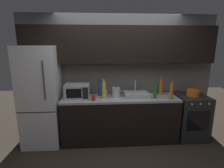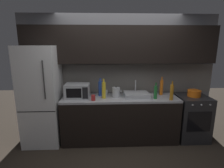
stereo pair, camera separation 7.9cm
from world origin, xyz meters
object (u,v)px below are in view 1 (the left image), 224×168
Objects in this scene: wine_bottle_orange at (161,87)px; mug_clear at (106,93)px; refrigerator at (41,96)px; oven_range at (190,117)px; wine_bottle_amber at (171,92)px; mug_teal at (118,92)px; wine_bottle_blue at (100,89)px; cooking_pot at (193,93)px; wine_bottle_yellow at (104,90)px; microwave at (77,91)px; mug_red at (93,98)px; wine_bottle_green at (155,92)px; kettle at (116,92)px.

wine_bottle_orange is 4.01× the size of mug_clear.
mug_clear is (1.23, 0.19, 0.00)m from refrigerator.
oven_range is 2.53× the size of wine_bottle_amber.
refrigerator is at bearing -172.54° from mug_teal.
wine_bottle_blue is 1.43× the size of cooking_pot.
refrigerator is at bearing -180.00° from cooking_pot.
wine_bottle_amber is (1.25, -0.17, -0.01)m from wine_bottle_yellow.
wine_bottle_orange is (2.36, 0.14, 0.11)m from refrigerator.
microwave is 1.80× the size of cooking_pot.
wine_bottle_amber is 1.45m from mug_red.
microwave is (-2.29, 0.02, 0.58)m from oven_range.
microwave is 4.54× the size of mug_red.
mug_clear is (-0.94, 0.31, -0.08)m from wine_bottle_green.
mug_clear is at bearing 57.54° from mug_red.
oven_range is 1.96× the size of microwave.
wine_bottle_orange reaches higher than mug_red.
mug_clear is 0.36× the size of cooking_pot.
wine_bottle_green is 1.07m from wine_bottle_blue.
kettle is 0.27m from mug_clear.
wine_bottle_orange reaches higher than wine_bottle_amber.
oven_range is at bearing -0.02° from refrigerator.
cooking_pot is (0.01, 0.00, 0.51)m from oven_range.
cooking_pot is (2.30, -0.02, -0.07)m from microwave.
cooking_pot is (1.86, -0.11, -0.09)m from wine_bottle_blue.
microwave reaches higher than oven_range.
wine_bottle_orange is 1.19m from wine_bottle_yellow.
microwave is at bearing -175.81° from wine_bottle_orange.
oven_range is at bearing 21.80° from wine_bottle_amber.
kettle is 0.26m from wine_bottle_yellow.
kettle reaches higher than mug_red.
microwave is 0.58m from mug_clear.
wine_bottle_green is at bearing -12.20° from wine_bottle_blue.
wine_bottle_amber reaches higher than wine_bottle_green.
wine_bottle_orange reaches higher than kettle.
oven_range is 2.47× the size of wine_bottle_blue.
wine_bottle_green is 0.29m from wine_bottle_amber.
cooking_pot is (0.81, 0.12, -0.06)m from wine_bottle_green.
refrigerator is at bearing 179.98° from oven_range.
mug_clear is at bearing 36.57° from wine_bottle_blue.
cooking_pot is at bearing 14.91° from oven_range.
wine_bottle_green is 0.99m from mug_clear.
mug_clear is (-1.74, 0.19, 0.50)m from oven_range.
wine_bottle_amber is at bearing -13.05° from kettle.
wine_bottle_yellow is at bearing 172.23° from wine_bottle_amber.
wine_bottle_yellow is (0.07, -0.15, 0.01)m from wine_bottle_blue.
wine_bottle_green reaches higher than oven_range.
refrigerator is at bearing -176.57° from wine_bottle_orange.
microwave is at bearing 179.54° from cooking_pot.
wine_bottle_orange is 0.98× the size of wine_bottle_yellow.
mug_red is at bearing -174.85° from cooking_pot.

